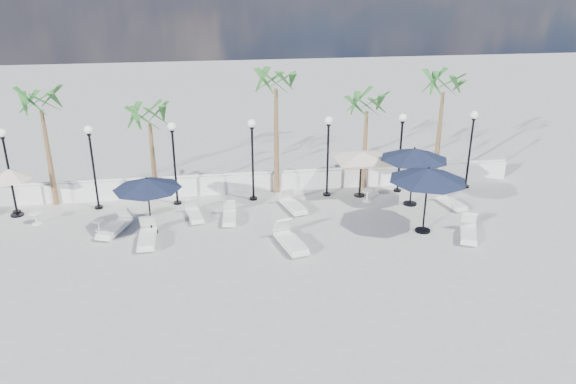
{
  "coord_description": "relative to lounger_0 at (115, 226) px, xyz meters",
  "views": [
    {
      "loc": [
        -2.01,
        -17.74,
        10.02
      ],
      "look_at": [
        1.17,
        3.45,
        1.5
      ],
      "focal_mm": 35.0,
      "sensor_mm": 36.0,
      "label": 1
    }
  ],
  "objects": [
    {
      "name": "lounger_6",
      "position": [
        7.58,
        1.22,
        -0.02
      ],
      "size": [
        1.06,
        2.01,
        0.72
      ],
      "rotation": [
        0.0,
        0.0,
        0.24
      ],
      "color": "white",
      "rests_on": "ground"
    },
    {
      "name": "parasol_cream_sq_a",
      "position": [
        10.98,
        2.36,
        1.82
      ],
      "size": [
        4.58,
        4.58,
        2.25
      ],
      "color": "black",
      "rests_on": "ground"
    },
    {
      "name": "lounger_1",
      "position": [
        3.22,
        0.9,
        -0.05
      ],
      "size": [
        0.83,
        1.76,
        0.63
      ],
      "rotation": [
        0.0,
        0.0,
        0.17
      ],
      "color": "white",
      "rests_on": "ground"
    },
    {
      "name": "lounger_5",
      "position": [
        14.09,
        -2.61,
        -0.01
      ],
      "size": [
        1.35,
        2.02,
        0.72
      ],
      "rotation": [
        0.0,
        0.0,
        -0.42
      ],
      "color": "white",
      "rests_on": "ground"
    },
    {
      "name": "parasol_navy_mid",
      "position": [
        12.98,
        1.01,
        2.15
      ],
      "size": [
        3.06,
        3.06,
        2.74
      ],
      "color": "black",
      "rests_on": "ground"
    },
    {
      "name": "lounger_4",
      "position": [
        6.91,
        -2.39,
        0.01
      ],
      "size": [
        1.17,
        2.27,
        0.81
      ],
      "rotation": [
        0.0,
        0.0,
        0.23
      ],
      "color": "white",
      "rests_on": "ground"
    },
    {
      "name": "palm_3",
      "position": [
        11.44,
        3.47,
        3.69
      ],
      "size": [
        2.6,
        2.6,
        4.9
      ],
      "color": "brown",
      "rests_on": "ground"
    },
    {
      "name": "lamppost_3",
      "position": [
        5.94,
        2.67,
        2.23
      ],
      "size": [
        0.36,
        0.36,
        3.84
      ],
      "color": "black",
      "rests_on": "ground"
    },
    {
      "name": "parasol_navy_left",
      "position": [
        1.49,
        -0.26,
        1.87
      ],
      "size": [
        2.74,
        2.74,
        2.42
      ],
      "color": "black",
      "rests_on": "ground"
    },
    {
      "name": "lamppost_6",
      "position": [
        16.44,
        2.67,
        2.23
      ],
      "size": [
        0.36,
        0.36,
        3.84
      ],
      "color": "black",
      "rests_on": "ground"
    },
    {
      "name": "ground",
      "position": [
        5.94,
        -3.83,
        -0.26
      ],
      "size": [
        100.0,
        100.0,
        0.0
      ],
      "primitive_type": "plane",
      "color": "#979792",
      "rests_on": "ground"
    },
    {
      "name": "palm_2",
      "position": [
        7.14,
        3.47,
        4.86
      ],
      "size": [
        2.6,
        2.6,
        6.1
      ],
      "color": "brown",
      "rests_on": "ground"
    },
    {
      "name": "side_table_1",
      "position": [
        -0.67,
        0.28,
        0.01
      ],
      "size": [
        0.45,
        0.45,
        0.44
      ],
      "color": "white",
      "rests_on": "ground"
    },
    {
      "name": "lounger_3",
      "position": [
        4.69,
        0.44,
        -0.04
      ],
      "size": [
        0.69,
        1.75,
        0.64
      ],
      "rotation": [
        0.0,
        0.0,
        -0.08
      ],
      "color": "white",
      "rests_on": "ground"
    },
    {
      "name": "lamppost_0",
      "position": [
        -4.56,
        2.67,
        2.23
      ],
      "size": [
        0.36,
        0.36,
        3.84
      ],
      "color": "black",
      "rests_on": "ground"
    },
    {
      "name": "lamppost_4",
      "position": [
        9.44,
        2.67,
        2.23
      ],
      "size": [
        0.36,
        0.36,
        3.84
      ],
      "color": "black",
      "rests_on": "ground"
    },
    {
      "name": "palm_4",
      "position": [
        15.14,
        3.47,
        4.47
      ],
      "size": [
        2.6,
        2.6,
        5.7
      ],
      "color": "brown",
      "rests_on": "ground"
    },
    {
      "name": "palm_0",
      "position": [
        -3.06,
        3.47,
        4.28
      ],
      "size": [
        2.6,
        2.6,
        5.5
      ],
      "color": "brown",
      "rests_on": "ground"
    },
    {
      "name": "palm_1",
      "position": [
        1.44,
        3.47,
        3.5
      ],
      "size": [
        2.6,
        2.6,
        4.7
      ],
      "color": "brown",
      "rests_on": "ground"
    },
    {
      "name": "parasol_navy_right",
      "position": [
        12.5,
        -1.8,
        2.21
      ],
      "size": [
        3.13,
        3.13,
        2.81
      ],
      "color": "black",
      "rests_on": "ground"
    },
    {
      "name": "lamppost_5",
      "position": [
        12.94,
        2.67,
        2.23
      ],
      "size": [
        0.36,
        0.36,
        3.84
      ],
      "color": "black",
      "rests_on": "ground"
    },
    {
      "name": "balustrade",
      "position": [
        5.94,
        3.67,
        0.21
      ],
      "size": [
        26.0,
        0.3,
        1.01
      ],
      "color": "silver",
      "rests_on": "ground"
    },
    {
      "name": "side_table_0",
      "position": [
        -3.39,
        1.32,
        0.04
      ],
      "size": [
        0.51,
        0.51,
        0.5
      ],
      "color": "white",
      "rests_on": "ground"
    },
    {
      "name": "parasol_cream_small",
      "position": [
        -4.46,
        2.37,
        1.63
      ],
      "size": [
        1.8,
        1.8,
        2.21
      ],
      "color": "black",
      "rests_on": "ground"
    },
    {
      "name": "lounger_7",
      "position": [
        14.75,
        0.51,
        -0.04
      ],
      "size": [
        0.88,
        1.8,
        0.65
      ],
      "rotation": [
        0.0,
        0.0,
        0.2
      ],
      "color": "white",
      "rests_on": "ground"
    },
    {
      "name": "lamppost_1",
      "position": [
        -1.06,
        2.67,
        2.23
      ],
      "size": [
        0.36,
        0.36,
        3.84
      ],
      "color": "black",
      "rests_on": "ground"
    },
    {
      "name": "parasol_cream_sq_b",
      "position": [
        10.95,
        2.37,
        1.93
      ],
      "size": [
        4.72,
        4.72,
        2.37
      ],
      "color": "black",
      "rests_on": "ground"
    },
    {
      "name": "side_table_2",
      "position": [
        11.15,
        1.7,
        0.06
      ],
      "size": [
        0.54,
        0.54,
        0.52
      ],
      "color": "white",
      "rests_on": "ground"
    },
    {
      "name": "lounger_2",
      "position": [
        1.39,
        -1.17,
        -0.0
      ],
      "size": [
        0.7,
        2.05,
        0.76
      ],
      "rotation": [
        0.0,
        0.0,
        0.02
      ],
      "color": "white",
      "rests_on": "ground"
    },
    {
      "name": "lounger_0",
      "position": [
        0.0,
        0.0,
        0.0
      ],
      "size": [
        1.33,
        2.15,
        0.77
      ],
      "rotation": [
        0.0,
        0.0,
        -0.36
      ],
      "color": "white",
      "rests_on": "ground"
    },
    {
      "name": "lamppost_2",
      "position": [
        2.44,
        2.67,
        2.23
      ],
      "size": [
        0.36,
        0.36,
        3.84
      ],
      "color": "black",
      "rests_on": "ground"
    }
  ]
}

